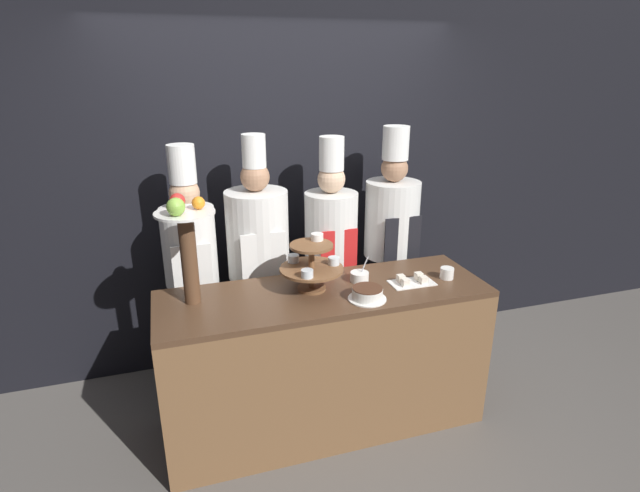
# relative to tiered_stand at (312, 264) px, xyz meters

# --- Properties ---
(ground_plane) EXTENTS (14.00, 14.00, 0.00)m
(ground_plane) POSITION_rel_tiered_stand_xyz_m (0.07, -0.36, -1.10)
(ground_plane) COLOR #5B5651
(wall_back) EXTENTS (10.00, 0.06, 2.80)m
(wall_back) POSITION_rel_tiered_stand_xyz_m (0.07, 0.94, 0.30)
(wall_back) COLOR black
(wall_back) RESTS_ON ground_plane
(buffet_counter) EXTENTS (1.97, 0.63, 0.94)m
(buffet_counter) POSITION_rel_tiered_stand_xyz_m (0.07, -0.05, -0.63)
(buffet_counter) COLOR brown
(buffet_counter) RESTS_ON ground_plane
(tiered_stand) EXTENTS (0.38, 0.38, 0.33)m
(tiered_stand) POSITION_rel_tiered_stand_xyz_m (0.00, 0.00, 0.00)
(tiered_stand) COLOR brown
(tiered_stand) RESTS_ON buffet_counter
(fruit_pedestal) EXTENTS (0.32, 0.32, 0.63)m
(fruit_pedestal) POSITION_rel_tiered_stand_xyz_m (-0.69, 0.04, 0.23)
(fruit_pedestal) COLOR brown
(fruit_pedestal) RESTS_ON buffet_counter
(cake_round) EXTENTS (0.22, 0.22, 0.07)m
(cake_round) POSITION_rel_tiered_stand_xyz_m (0.26, -0.23, -0.13)
(cake_round) COLOR white
(cake_round) RESTS_ON buffet_counter
(cup_white) EXTENTS (0.08, 0.08, 0.07)m
(cup_white) POSITION_rel_tiered_stand_xyz_m (0.85, -0.10, -0.13)
(cup_white) COLOR white
(cup_white) RESTS_ON buffet_counter
(cake_square_tray) EXTENTS (0.27, 0.15, 0.05)m
(cake_square_tray) POSITION_rel_tiered_stand_xyz_m (0.61, -0.10, -0.15)
(cake_square_tray) COLOR white
(cake_square_tray) RESTS_ON buffet_counter
(serving_bowl_far) EXTENTS (0.11, 0.11, 0.16)m
(serving_bowl_far) POSITION_rel_tiered_stand_xyz_m (0.31, 0.02, -0.13)
(serving_bowl_far) COLOR white
(serving_bowl_far) RESTS_ON buffet_counter
(chef_left) EXTENTS (0.35, 0.35, 1.75)m
(chef_left) POSITION_rel_tiered_stand_xyz_m (-0.66, 0.55, -0.15)
(chef_left) COLOR #38332D
(chef_left) RESTS_ON ground_plane
(chef_center_left) EXTENTS (0.42, 0.42, 1.79)m
(chef_center_left) POSITION_rel_tiered_stand_xyz_m (-0.21, 0.55, -0.14)
(chef_center_left) COLOR #28282D
(chef_center_left) RESTS_ON ground_plane
(chef_center_right) EXTENTS (0.37, 0.37, 1.76)m
(chef_center_right) POSITION_rel_tiered_stand_xyz_m (0.31, 0.55, -0.15)
(chef_center_right) COLOR black
(chef_center_right) RESTS_ON ground_plane
(chef_right) EXTENTS (0.39, 0.39, 1.81)m
(chef_right) POSITION_rel_tiered_stand_xyz_m (0.77, 0.55, -0.12)
(chef_right) COLOR black
(chef_right) RESTS_ON ground_plane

